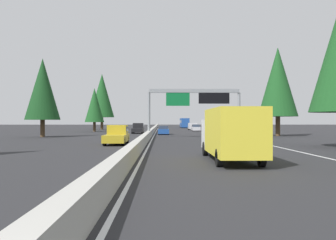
# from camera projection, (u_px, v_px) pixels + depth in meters

# --- Properties ---
(ground_plane) EXTENTS (320.00, 320.00, 0.00)m
(ground_plane) POSITION_uv_depth(u_px,v_px,m) (153.00, 134.00, 61.15)
(ground_plane) COLOR #262628
(median_barrier) EXTENTS (180.00, 0.56, 0.90)m
(median_barrier) POSITION_uv_depth(u_px,v_px,m) (154.00, 129.00, 81.15)
(median_barrier) COLOR #ADAAA3
(median_barrier) RESTS_ON ground
(shoulder_stripe_right) EXTENTS (160.00, 0.16, 0.01)m
(shoulder_stripe_right) POSITION_uv_depth(u_px,v_px,m) (213.00, 132.00, 71.35)
(shoulder_stripe_right) COLOR silver
(shoulder_stripe_right) RESTS_ON ground
(shoulder_stripe_median) EXTENTS (160.00, 0.16, 0.01)m
(shoulder_stripe_median) POSITION_uv_depth(u_px,v_px,m) (156.00, 132.00, 71.16)
(shoulder_stripe_median) COLOR silver
(shoulder_stripe_median) RESTS_ON ground
(sign_gantry_overhead) EXTENTS (0.50, 12.68, 6.62)m
(sign_gantry_overhead) POSITION_uv_depth(u_px,v_px,m) (195.00, 99.00, 49.89)
(sign_gantry_overhead) COLOR gray
(sign_gantry_overhead) RESTS_ON ground
(box_truck_near_right) EXTENTS (8.50, 2.40, 2.95)m
(box_truck_near_right) POSITION_uv_depth(u_px,v_px,m) (230.00, 133.00, 20.75)
(box_truck_near_right) COLOR gold
(box_truck_near_right) RESTS_ON ground
(pickup_mid_center) EXTENTS (5.60, 2.00, 1.86)m
(pickup_mid_center) POSITION_uv_depth(u_px,v_px,m) (235.00, 134.00, 37.02)
(pickup_mid_center) COLOR #AD931E
(pickup_mid_center) RESTS_ON ground
(sedan_mid_right) EXTENTS (4.40, 1.80, 1.47)m
(sedan_mid_right) POSITION_uv_depth(u_px,v_px,m) (163.00, 130.00, 61.04)
(sedan_mid_right) COLOR #1E4793
(sedan_mid_right) RESTS_ON ground
(bus_far_left) EXTENTS (11.50, 2.55, 3.10)m
(bus_far_left) POSITION_uv_depth(u_px,v_px,m) (184.00, 123.00, 120.11)
(bus_far_left) COLOR #1E4793
(bus_far_left) RESTS_ON ground
(sedan_mid_left) EXTENTS (4.40, 1.80, 1.47)m
(sedan_mid_left) POSITION_uv_depth(u_px,v_px,m) (196.00, 128.00, 81.93)
(sedan_mid_left) COLOR silver
(sedan_mid_left) RESTS_ON ground
(minivan_far_center) EXTENTS (5.00, 1.95, 1.69)m
(minivan_far_center) POSITION_uv_depth(u_px,v_px,m) (193.00, 126.00, 92.34)
(minivan_far_center) COLOR silver
(minivan_far_center) RESTS_ON ground
(oncoming_near) EXTENTS (5.60, 2.00, 1.86)m
(oncoming_near) POSITION_uv_depth(u_px,v_px,m) (138.00, 128.00, 67.16)
(oncoming_near) COLOR black
(oncoming_near) RESTS_ON ground
(oncoming_far) EXTENTS (5.60, 2.00, 1.86)m
(oncoming_far) POSITION_uv_depth(u_px,v_px,m) (117.00, 135.00, 35.59)
(oncoming_far) COLOR #AD931E
(oncoming_far) RESTS_ON ground
(conifer_right_mid) EXTENTS (5.87, 5.87, 13.35)m
(conifer_right_mid) POSITION_uv_depth(u_px,v_px,m) (278.00, 82.00, 54.95)
(conifer_right_mid) COLOR #4C3823
(conifer_right_mid) RESTS_ON ground
(conifer_left_near) EXTENTS (4.85, 4.85, 11.03)m
(conifer_left_near) POSITION_uv_depth(u_px,v_px,m) (43.00, 89.00, 51.19)
(conifer_left_near) COLOR #4C3823
(conifer_left_near) RESTS_ON ground
(conifer_left_mid) EXTENTS (4.03, 4.03, 9.15)m
(conifer_left_mid) POSITION_uv_depth(u_px,v_px,m) (94.00, 105.00, 76.77)
(conifer_left_mid) COLOR #4C3823
(conifer_left_mid) RESTS_ON ground
(conifer_left_far) EXTENTS (6.47, 6.47, 14.71)m
(conifer_left_far) POSITION_uv_depth(u_px,v_px,m) (102.00, 96.00, 96.64)
(conifer_left_far) COLOR #4C3823
(conifer_left_far) RESTS_ON ground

